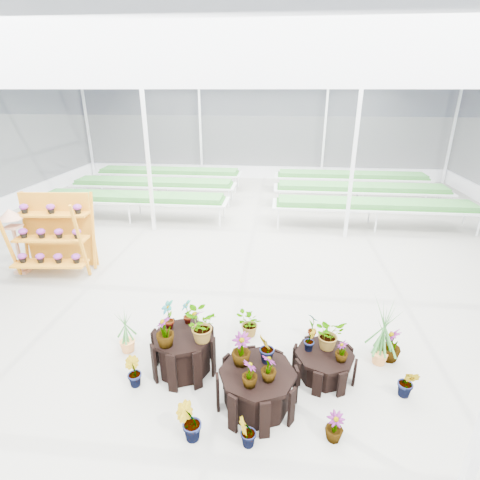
# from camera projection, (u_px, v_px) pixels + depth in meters

# --- Properties ---
(ground_plane) EXTENTS (24.00, 24.00, 0.00)m
(ground_plane) POSITION_uv_depth(u_px,v_px,m) (231.00, 299.00, 8.05)
(ground_plane) COLOR gray
(ground_plane) RESTS_ON ground
(greenhouse_shell) EXTENTS (18.00, 24.00, 4.50)m
(greenhouse_shell) POSITION_uv_depth(u_px,v_px,m) (230.00, 198.00, 7.21)
(greenhouse_shell) COLOR white
(greenhouse_shell) RESTS_ON ground
(steel_frame) EXTENTS (18.00, 24.00, 4.50)m
(steel_frame) POSITION_uv_depth(u_px,v_px,m) (230.00, 198.00, 7.21)
(steel_frame) COLOR silver
(steel_frame) RESTS_ON ground
(nursery_benches) EXTENTS (16.00, 7.00, 0.84)m
(nursery_benches) POSITION_uv_depth(u_px,v_px,m) (254.00, 194.00, 14.53)
(nursery_benches) COLOR silver
(nursery_benches) RESTS_ON ground
(plinth_tall) EXTENTS (1.09, 1.09, 0.67)m
(plinth_tall) POSITION_uv_depth(u_px,v_px,m) (184.00, 353.00, 5.91)
(plinth_tall) COLOR black
(plinth_tall) RESTS_ON ground
(plinth_mid) EXTENTS (1.34, 1.34, 0.59)m
(plinth_mid) POSITION_uv_depth(u_px,v_px,m) (257.00, 388.00, 5.26)
(plinth_mid) COLOR black
(plinth_mid) RESTS_ON ground
(plinth_low) EXTENTS (1.17, 1.17, 0.42)m
(plinth_low) POSITION_uv_depth(u_px,v_px,m) (324.00, 364.00, 5.84)
(plinth_low) COLOR black
(plinth_low) RESTS_ON ground
(shelf_rack) EXTENTS (1.88, 1.11, 1.91)m
(shelf_rack) POSITION_uv_depth(u_px,v_px,m) (52.00, 236.00, 8.90)
(shelf_rack) COLOR #BD7416
(shelf_rack) RESTS_ON ground
(bird_table) EXTENTS (0.50, 0.50, 1.64)m
(bird_table) POSITION_uv_depth(u_px,v_px,m) (16.00, 241.00, 8.94)
(bird_table) COLOR tan
(bird_table) RESTS_ON ground
(nursery_plants) EXTENTS (4.84, 2.74, 1.30)m
(nursery_plants) POSITION_uv_depth(u_px,v_px,m) (258.00, 340.00, 5.89)
(nursery_plants) COLOR #347132
(nursery_plants) RESTS_ON ground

